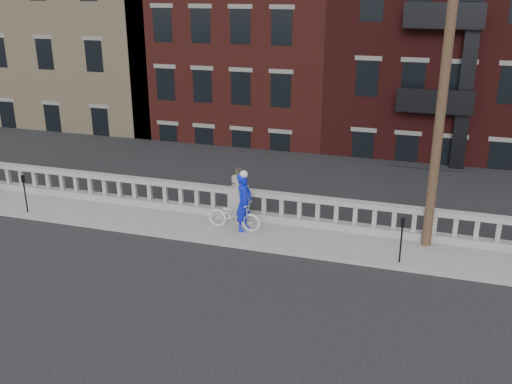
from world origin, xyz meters
TOP-DOWN VIEW (x-y plane):
  - ground at (0.00, 0.00)m, footprint 120.00×120.00m
  - sidewalk at (0.00, 3.00)m, footprint 32.00×2.20m
  - balustrade at (0.00, 3.95)m, footprint 28.00×0.34m
  - planter_pedestal at (0.00, 3.95)m, footprint 0.55×0.55m
  - lower_level at (0.56, 23.04)m, footprint 80.00×44.00m
  - utility_pole at (6.20, 3.60)m, footprint 1.60×0.28m
  - parking_meter_a at (-7.21, 2.15)m, footprint 0.10×0.09m
  - parking_meter_b at (5.51, 2.15)m, footprint 0.10×0.09m
  - bicycle at (0.19, 2.98)m, footprint 1.83×0.73m
  - cyclist at (0.52, 3.01)m, footprint 0.56×0.76m

SIDE VIEW (x-z plane):
  - ground at x=0.00m, z-range 0.00..0.00m
  - sidewalk at x=0.00m, z-range 0.00..0.15m
  - bicycle at x=0.19m, z-range 0.15..1.09m
  - balustrade at x=0.00m, z-range 0.13..1.16m
  - planter_pedestal at x=0.00m, z-range -0.05..1.71m
  - parking_meter_a at x=-7.21m, z-range 0.32..1.68m
  - parking_meter_b at x=5.51m, z-range 0.32..1.68m
  - cyclist at x=0.52m, z-range 0.15..2.06m
  - lower_level at x=0.56m, z-range -7.77..13.03m
  - utility_pole at x=6.20m, z-range 0.24..10.24m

